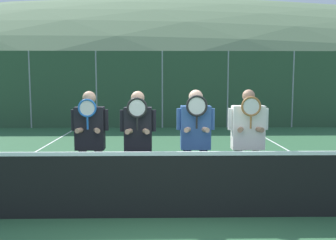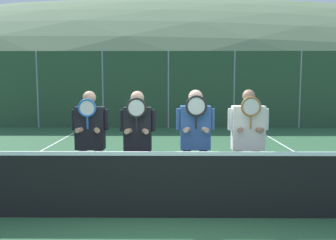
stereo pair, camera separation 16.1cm
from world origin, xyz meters
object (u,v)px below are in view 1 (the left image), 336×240
(player_center_left, at_px, (138,138))
(car_left_of_center, at_px, (192,100))
(player_center_right, at_px, (196,135))
(car_center, at_px, (284,100))
(player_leftmost, at_px, (90,137))
(car_far_left, at_px, (92,100))
(player_rightmost, at_px, (248,136))

(player_center_left, height_order, car_left_of_center, car_left_of_center)
(car_left_of_center, bearing_deg, player_center_left, -98.29)
(player_center_right, xyz_separation_m, car_center, (5.69, 13.03, -0.17))
(player_center_left, distance_m, car_left_of_center, 12.97)
(player_leftmost, relative_size, car_left_of_center, 0.40)
(player_leftmost, xyz_separation_m, car_far_left, (-2.31, 12.87, -0.13))
(player_leftmost, height_order, car_left_of_center, car_left_of_center)
(player_leftmost, xyz_separation_m, player_rightmost, (2.48, -0.07, 0.02))
(car_center, bearing_deg, car_left_of_center, -176.47)
(player_rightmost, height_order, car_far_left, car_far_left)
(player_center_left, bearing_deg, car_center, 63.37)
(car_center, bearing_deg, player_rightmost, -110.44)
(player_center_left, xyz_separation_m, car_center, (6.58, 13.13, -0.14))
(player_rightmost, height_order, car_left_of_center, player_rightmost)
(car_far_left, xyz_separation_m, car_left_of_center, (4.95, -0.17, -0.00))
(car_left_of_center, distance_m, car_center, 4.72)
(player_center_left, height_order, player_rightmost, player_rightmost)
(player_center_left, xyz_separation_m, player_center_right, (0.90, 0.10, 0.03))
(player_center_right, xyz_separation_m, car_left_of_center, (0.97, 12.74, -0.16))
(player_center_right, bearing_deg, car_left_of_center, 85.63)
(car_center, bearing_deg, car_far_left, -179.30)
(player_leftmost, xyz_separation_m, player_center_right, (1.66, -0.04, 0.03))
(player_center_left, bearing_deg, player_center_right, 6.09)
(player_leftmost, distance_m, player_rightmost, 2.48)
(car_far_left, bearing_deg, player_rightmost, -69.71)
(player_center_right, xyz_separation_m, car_far_left, (-3.97, 12.91, -0.16))
(player_center_right, relative_size, player_rightmost, 1.00)
(player_rightmost, bearing_deg, car_center, 69.56)
(car_far_left, relative_size, car_left_of_center, 1.00)
(player_center_right, relative_size, car_far_left, 0.40)
(car_left_of_center, bearing_deg, car_far_left, 178.01)
(car_far_left, bearing_deg, player_center_left, -76.71)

